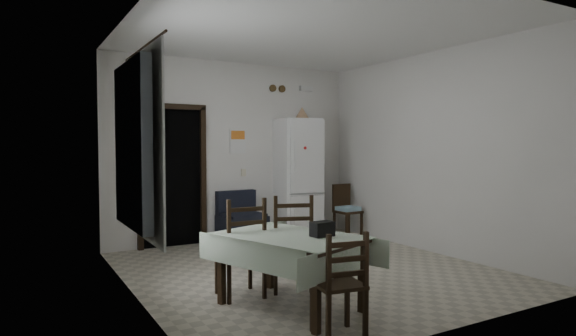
# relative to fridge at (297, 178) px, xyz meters

# --- Properties ---
(ground) EXTENTS (4.50, 4.50, 0.00)m
(ground) POSITION_rel_fridge_xyz_m (-0.99, -1.93, -1.00)
(ground) COLOR #AEA68E
(ground) RESTS_ON ground
(ceiling) EXTENTS (4.20, 4.50, 0.02)m
(ceiling) POSITION_rel_fridge_xyz_m (-0.99, -1.93, 1.90)
(ceiling) COLOR white
(ceiling) RESTS_ON ground
(wall_back) EXTENTS (4.20, 0.02, 2.90)m
(wall_back) POSITION_rel_fridge_xyz_m (-0.99, 0.32, 0.45)
(wall_back) COLOR silver
(wall_back) RESTS_ON ground
(wall_front) EXTENTS (4.20, 0.02, 2.90)m
(wall_front) POSITION_rel_fridge_xyz_m (-0.99, -4.18, 0.45)
(wall_front) COLOR silver
(wall_front) RESTS_ON ground
(wall_left) EXTENTS (0.02, 4.50, 2.90)m
(wall_left) POSITION_rel_fridge_xyz_m (-3.09, -1.93, 0.45)
(wall_left) COLOR silver
(wall_left) RESTS_ON ground
(wall_right) EXTENTS (0.02, 4.50, 2.90)m
(wall_right) POSITION_rel_fridge_xyz_m (1.11, -1.93, 0.45)
(wall_right) COLOR silver
(wall_right) RESTS_ON ground
(doorway) EXTENTS (1.06, 0.52, 2.22)m
(doorway) POSITION_rel_fridge_xyz_m (-2.04, 0.52, 0.06)
(doorway) COLOR black
(doorway) RESTS_ON ground
(window_recess) EXTENTS (0.10, 1.20, 1.60)m
(window_recess) POSITION_rel_fridge_xyz_m (-3.14, -2.13, 0.55)
(window_recess) COLOR silver
(window_recess) RESTS_ON ground
(curtain) EXTENTS (0.02, 1.45, 1.85)m
(curtain) POSITION_rel_fridge_xyz_m (-3.03, -2.13, 0.55)
(curtain) COLOR beige
(curtain) RESTS_ON ground
(curtain_rod) EXTENTS (0.02, 1.60, 0.02)m
(curtain_rod) POSITION_rel_fridge_xyz_m (-3.02, -2.13, 1.50)
(curtain_rod) COLOR black
(curtain_rod) RESTS_ON ground
(calendar) EXTENTS (0.28, 0.02, 0.40)m
(calendar) POSITION_rel_fridge_xyz_m (-0.94, 0.31, 0.62)
(calendar) COLOR white
(calendar) RESTS_ON ground
(calendar_image) EXTENTS (0.24, 0.01, 0.14)m
(calendar_image) POSITION_rel_fridge_xyz_m (-0.94, 0.30, 0.72)
(calendar_image) COLOR orange
(calendar_image) RESTS_ON ground
(light_switch) EXTENTS (0.08, 0.02, 0.12)m
(light_switch) POSITION_rel_fridge_xyz_m (-0.84, 0.31, 0.10)
(light_switch) COLOR beige
(light_switch) RESTS_ON ground
(vent_left) EXTENTS (0.12, 0.03, 0.12)m
(vent_left) POSITION_rel_fridge_xyz_m (-0.29, 0.30, 1.52)
(vent_left) COLOR brown
(vent_left) RESTS_ON ground
(vent_right) EXTENTS (0.12, 0.03, 0.12)m
(vent_right) POSITION_rel_fridge_xyz_m (-0.11, 0.30, 1.52)
(vent_right) COLOR brown
(vent_right) RESTS_ON ground
(emergency_light) EXTENTS (0.25, 0.07, 0.09)m
(emergency_light) POSITION_rel_fridge_xyz_m (0.36, 0.28, 1.55)
(emergency_light) COLOR white
(emergency_light) RESTS_ON ground
(fridge) EXTENTS (0.71, 0.71, 1.99)m
(fridge) POSITION_rel_fridge_xyz_m (0.00, 0.00, 0.00)
(fridge) COLOR white
(fridge) RESTS_ON ground
(tan_cone) EXTENTS (0.26, 0.26, 0.19)m
(tan_cone) POSITION_rel_fridge_xyz_m (0.06, -0.07, 1.09)
(tan_cone) COLOR tan
(tan_cone) RESTS_ON fridge
(navy_seat) EXTENTS (0.71, 0.69, 0.82)m
(navy_seat) POSITION_rel_fridge_xyz_m (-1.01, -0.00, -0.59)
(navy_seat) COLOR black
(navy_seat) RESTS_ON ground
(corner_chair) EXTENTS (0.41, 0.41, 0.88)m
(corner_chair) POSITION_rel_fridge_xyz_m (0.80, -0.37, -0.56)
(corner_chair) COLOR black
(corner_chair) RESTS_ON ground
(dining_table) EXTENTS (1.29, 1.57, 0.70)m
(dining_table) POSITION_rel_fridge_xyz_m (-1.89, -3.03, -0.65)
(dining_table) COLOR #B4C8AB
(dining_table) RESTS_ON ground
(black_bag) EXTENTS (0.22, 0.14, 0.14)m
(black_bag) POSITION_rel_fridge_xyz_m (-1.66, -3.24, -0.23)
(black_bag) COLOR black
(black_bag) RESTS_ON dining_table
(dining_chair_far_left) EXTENTS (0.46, 0.46, 1.02)m
(dining_chair_far_left) POSITION_rel_fridge_xyz_m (-2.15, -2.47, -0.49)
(dining_chair_far_left) COLOR black
(dining_chair_far_left) RESTS_ON ground
(dining_chair_far_right) EXTENTS (0.56, 0.56, 1.03)m
(dining_chair_far_right) POSITION_rel_fridge_xyz_m (-1.58, -2.50, -0.48)
(dining_chair_far_right) COLOR black
(dining_chair_far_right) RESTS_ON ground
(dining_chair_near_head) EXTENTS (0.43, 0.43, 0.87)m
(dining_chair_near_head) POSITION_rel_fridge_xyz_m (-1.89, -3.82, -0.56)
(dining_chair_near_head) COLOR black
(dining_chair_near_head) RESTS_ON ground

